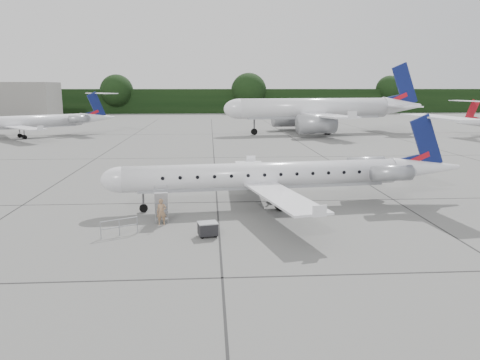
{
  "coord_description": "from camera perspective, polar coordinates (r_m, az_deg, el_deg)",
  "views": [
    {
      "loc": [
        -5.54,
        -29.54,
        8.67
      ],
      "look_at": [
        -3.47,
        2.34,
        2.3
      ],
      "focal_mm": 35.0,
      "sensor_mm": 36.0,
      "label": 1
    }
  ],
  "objects": [
    {
      "name": "safety_railing",
      "position": [
        28.68,
        -14.5,
        -5.64
      ],
      "size": [
        1.99,
        1.08,
        1.0
      ],
      "primitive_type": null,
      "rotation": [
        0.0,
        0.0,
        0.48
      ],
      "color": "#9A9DA2",
      "rests_on": "ground"
    },
    {
      "name": "bg_narrowbody",
      "position": [
        89.73,
        9.04,
        9.81
      ],
      "size": [
        40.42,
        31.88,
        13.18
      ],
      "primitive_type": null,
      "rotation": [
        0.0,
        0.0,
        0.16
      ],
      "color": "silver",
      "rests_on": "ground"
    },
    {
      "name": "passenger",
      "position": [
        30.27,
        -9.54,
        -3.85
      ],
      "size": [
        0.65,
        0.45,
        1.7
      ],
      "primitive_type": "imported",
      "rotation": [
        0.0,
        0.0,
        0.07
      ],
      "color": "#9B7554",
      "rests_on": "ground"
    },
    {
      "name": "main_regional_jet",
      "position": [
        33.86,
        2.91,
        2.13
      ],
      "size": [
        27.59,
        21.23,
        6.59
      ],
      "primitive_type": null,
      "rotation": [
        0.0,
        0.0,
        0.11
      ],
      "color": "silver",
      "rests_on": "ground"
    },
    {
      "name": "bg_regional_left",
      "position": [
        88.47,
        -25.88,
        7.04
      ],
      "size": [
        36.2,
        34.29,
        7.71
      ],
      "primitive_type": null,
      "rotation": [
        0.0,
        0.0,
        0.62
      ],
      "color": "silver",
      "rests_on": "ground"
    },
    {
      "name": "ground",
      "position": [
        31.28,
        6.66,
        -4.89
      ],
      "size": [
        320.0,
        320.0,
        0.0
      ],
      "primitive_type": "plane",
      "color": "slate",
      "rests_on": "ground"
    },
    {
      "name": "treeline",
      "position": [
        159.7,
        -1.75,
        9.6
      ],
      "size": [
        260.0,
        4.0,
        8.0
      ],
      "primitive_type": "cube",
      "color": "black",
      "rests_on": "ground"
    },
    {
      "name": "baggage_cart",
      "position": [
        27.72,
        -3.96,
        -5.97
      ],
      "size": [
        1.23,
        1.08,
        0.93
      ],
      "primitive_type": null,
      "rotation": [
        0.0,
        0.0,
        0.22
      ],
      "color": "black",
      "rests_on": "ground"
    },
    {
      "name": "airstair",
      "position": [
        31.44,
        -9.58,
        -2.94
      ],
      "size": [
        1.09,
        2.29,
        2.07
      ],
      "primitive_type": null,
      "rotation": [
        0.0,
        0.0,
        0.11
      ],
      "color": "silver",
      "rests_on": "ground"
    }
  ]
}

